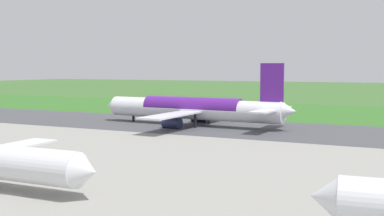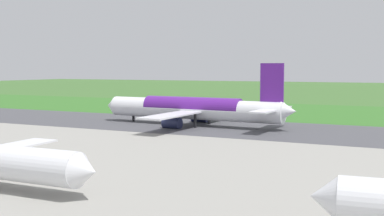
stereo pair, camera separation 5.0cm
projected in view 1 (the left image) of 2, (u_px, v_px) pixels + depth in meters
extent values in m
plane|color=#3D662D|center=(229.00, 128.00, 114.76)|extent=(800.00, 800.00, 0.00)
cube|color=#47474C|center=(229.00, 127.00, 114.76)|extent=(600.00, 33.90, 0.06)
cube|color=gray|center=(15.00, 197.00, 52.56)|extent=(440.00, 110.00, 0.05)
cube|color=#346B27|center=(275.00, 113.00, 153.57)|extent=(600.00, 80.00, 0.04)
cylinder|color=white|center=(192.00, 109.00, 118.69)|extent=(48.21, 7.69, 5.20)
cone|color=white|center=(112.00, 105.00, 130.64)|extent=(3.25, 5.09, 4.94)
cone|color=white|center=(289.00, 111.00, 106.82)|extent=(3.73, 4.60, 4.42)
cube|color=#591E8C|center=(272.00, 83.00, 108.18)|extent=(5.62, 0.79, 9.00)
cube|color=white|center=(264.00, 111.00, 103.88)|extent=(4.46, 9.20, 0.36)
cube|color=white|center=(279.00, 108.00, 113.55)|extent=(4.46, 9.20, 0.36)
cube|color=white|center=(174.00, 115.00, 108.58)|extent=(7.14, 22.28, 0.35)
cube|color=white|center=(214.00, 108.00, 127.92)|extent=(7.14, 22.28, 0.35)
cylinder|color=#23284C|center=(172.00, 123.00, 113.04)|extent=(4.64, 3.03, 2.80)
cylinder|color=#23284C|center=(200.00, 117.00, 126.23)|extent=(4.64, 3.03, 2.80)
cylinder|color=black|center=(133.00, 115.00, 127.45)|extent=(0.70, 0.70, 3.42)
cylinder|color=black|center=(195.00, 121.00, 113.97)|extent=(0.70, 0.70, 3.42)
cylinder|color=black|center=(209.00, 118.00, 121.01)|extent=(0.70, 0.70, 3.42)
cylinder|color=#591E8C|center=(192.00, 107.00, 118.64)|extent=(26.64, 6.59, 5.23)
cone|color=white|center=(324.00, 197.00, 40.97)|extent=(2.67, 4.05, 3.86)
cone|color=white|center=(87.00, 171.00, 50.78)|extent=(2.48, 4.01, 3.96)
cube|color=white|center=(4.00, 148.00, 67.47)|extent=(5.14, 17.74, 0.28)
cylinder|color=slate|center=(227.00, 108.00, 160.02)|extent=(0.10, 0.10, 2.18)
cube|color=red|center=(227.00, 104.00, 159.92)|extent=(0.60, 0.04, 0.60)
cone|color=orange|center=(214.00, 109.00, 165.15)|extent=(0.40, 0.40, 0.55)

